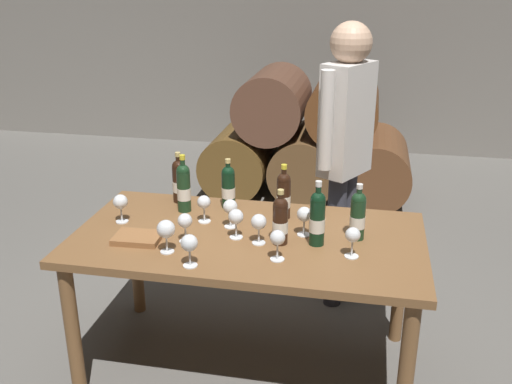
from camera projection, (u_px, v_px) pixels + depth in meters
The scene contains 24 objects.
ground_plane at pixel (249, 364), 3.10m from camera, with size 14.00×14.00×0.00m, color #66635E.
cellar_back_wall at pixel (326, 24), 6.44m from camera, with size 10.00×0.24×2.80m, color gray.
barrel_stack at pixel (307, 140), 5.29m from camera, with size 1.86×0.90×1.15m.
dining_table at pixel (248, 252), 2.86m from camera, with size 1.70×0.90×0.76m.
wine_bottle_0 at pixel (184, 187), 3.07m from camera, with size 0.07×0.07×0.31m.
wine_bottle_1 at pixel (179, 180), 3.19m from camera, with size 0.07×0.07×0.29m.
wine_bottle_2 at pixel (280, 220), 2.70m from camera, with size 0.07×0.07×0.27m.
wine_bottle_3 at pixel (284, 195), 2.98m from camera, with size 0.07×0.07×0.29m.
wine_bottle_4 at pixel (317, 218), 2.69m from camera, with size 0.07×0.07×0.32m.
wine_bottle_5 at pixel (228, 186), 3.12m from camera, with size 0.07×0.07×0.27m.
wine_bottle_6 at pixel (358, 215), 2.75m from camera, with size 0.07×0.07×0.28m.
wine_glass_0 at pixel (120, 203), 2.94m from camera, with size 0.07×0.07×0.15m.
wine_glass_1 at pixel (189, 244), 2.49m from camera, with size 0.08×0.08×0.15m.
wine_glass_2 at pixel (204, 203), 2.94m from camera, with size 0.07×0.07×0.14m.
wine_glass_3 at pixel (278, 239), 2.55m from camera, with size 0.07×0.07×0.14m.
wine_glass_4 at pixel (353, 236), 2.58m from camera, with size 0.07×0.07×0.14m.
wine_glass_5 at pixel (236, 218), 2.76m from camera, with size 0.07×0.07×0.15m.
wine_glass_6 at pixel (166, 230), 2.62m from camera, with size 0.08×0.08×0.16m.
wine_glass_7 at pixel (304, 215), 2.79m from camera, with size 0.07×0.07×0.15m.
wine_glass_8 at pixel (259, 223), 2.70m from camera, with size 0.07×0.07×0.15m.
wine_glass_9 at pixel (185, 222), 2.72m from camera, with size 0.07×0.07×0.14m.
wine_glass_10 at pixel (230, 208), 2.88m from camera, with size 0.07×0.07×0.15m.
tasting_notebook at pixel (138, 238), 2.76m from camera, with size 0.22×0.16×0.03m, color #936038.
sommelier_presenting at pixel (345, 142), 3.33m from camera, with size 0.31×0.44×1.72m.
Camera 1 is at (0.54, -2.50, 1.97)m, focal length 40.75 mm.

